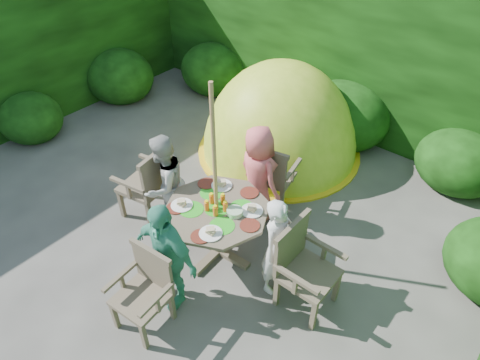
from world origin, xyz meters
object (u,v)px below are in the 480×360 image
Objects in this scene: garden_chair_right at (303,266)px; child_left at (164,184)px; garden_chair_front at (145,289)px; child_front at (165,256)px; garden_chair_back at (272,174)px; patio_table at (217,216)px; garden_chair_left at (149,183)px; dome_tent at (278,151)px; child_back at (258,175)px; parasol_pole at (215,180)px; child_right at (278,247)px.

child_left is (-1.89, -0.11, 0.13)m from garden_chair_right.
garden_chair_front is 0.65× the size of child_front.
patio_table is at bearing 81.00° from garden_chair_back.
dome_tent reaches higher than garden_chair_left.
parasol_pole is at bearing 107.54° from child_back.
patio_table is 0.51m from parasol_pole.
garden_chair_front is at bearing -90.53° from child_front.
garden_chair_front is at bearing 145.82° from child_right.
child_left is (-1.60, -0.09, 0.05)m from child_right.
dome_tent is (0.41, 2.20, -0.52)m from garden_chair_left.
garden_chair_back is 0.70× the size of child_back.
garden_chair_back is 1.36m from child_right.
garden_chair_right is 0.33× the size of dome_tent.
child_left is 0.45× the size of dome_tent.
garden_chair_left is at bearing 35.98° from garden_chair_back.
child_front is (-0.75, -0.84, 0.06)m from child_right.
patio_table is 0.98× the size of child_left.
child_right is at bearing -63.87° from dome_tent.
dome_tent reaches higher than garden_chair_front.
dome_tent is (-1.48, 2.10, -0.60)m from child_right.
child_left is (-0.75, -1.14, 0.16)m from garden_chair_back.
child_left is 0.98× the size of child_front.
garden_chair_left is 1.90m from child_right.
garden_chair_back is at bearing 92.85° from patio_table.
garden_chair_back is at bearing 89.57° from child_front.
garden_chair_front is 0.72× the size of child_right.
parasol_pole reaches higher than garden_chair_left.
child_left is (-0.80, -0.05, -0.45)m from parasol_pole.
child_back is at bearing 118.97° from garden_chair_left.
patio_table is 1.10m from garden_chair_left.
dome_tent reaches higher than child_left.
patio_table is 0.80m from child_front.
parasol_pole is 1.24m from garden_chair_left.
parasol_pole is 1.26m from garden_chair_back.
garden_chair_right is 1.05× the size of garden_chair_back.
dome_tent is at bearing 100.47° from child_front.
garden_chair_back is 0.71× the size of child_left.
child_right is at bearing 3.20° from patio_table.
parasol_pole is 1.67× the size of child_front.
patio_table is 1.38× the size of garden_chair_back.
child_front is at bearing 129.49° from garden_chair_right.
child_front is at bearing 36.89° from child_left.
garden_chair_right is 2.19m from garden_chair_left.
patio_table is at bearing 16.08° from parasol_pole.
child_right is at bearing 44.94° from child_front.
garden_chair_back is (-0.05, 1.10, -0.61)m from parasol_pole.
parasol_pole reaches higher than garden_chair_front.
patio_table is 1.10m from garden_chair_back.
parasol_pole is 2.24× the size of garden_chair_left.
child_back reaches higher than garden_chair_back.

